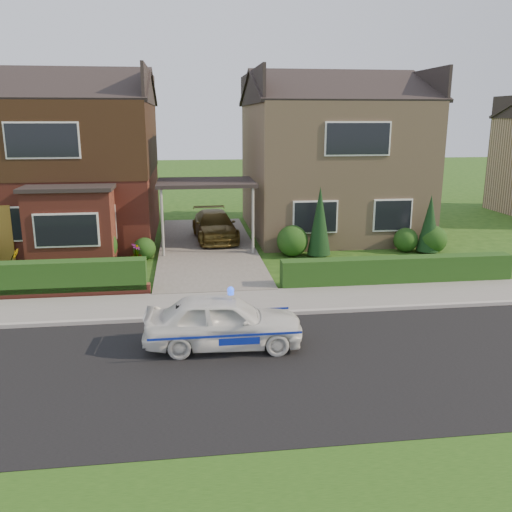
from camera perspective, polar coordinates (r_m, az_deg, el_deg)
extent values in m
plane|color=#1D4312|center=(11.73, -2.77, -11.84)|extent=(120.00, 120.00, 0.00)
cube|color=black|center=(11.73, -2.77, -11.84)|extent=(60.00, 6.00, 0.02)
cube|color=#9E9993|center=(14.50, -3.79, -6.34)|extent=(60.00, 0.16, 0.12)
cube|color=slate|center=(15.49, -4.05, -5.01)|extent=(60.00, 2.00, 0.10)
cube|color=#666059|center=(22.11, -5.15, 0.90)|extent=(3.80, 12.00, 0.12)
cube|color=brown|center=(25.10, -19.10, 8.36)|extent=(7.20, 8.00, 5.80)
cube|color=white|center=(21.83, -24.89, 3.04)|extent=(1.80, 0.08, 1.30)
cube|color=white|center=(21.09, -16.65, 3.43)|extent=(1.60, 0.08, 1.30)
cube|color=white|center=(21.09, -21.57, 11.26)|extent=(2.60, 0.08, 1.30)
cube|color=black|center=(25.01, -19.38, 11.66)|extent=(7.26, 8.06, 2.90)
cube|color=brown|center=(20.58, -18.91, 2.85)|extent=(3.00, 1.40, 2.70)
cube|color=black|center=(20.36, -19.23, 6.76)|extent=(3.20, 1.60, 0.14)
cube|color=tan|center=(25.47, 7.71, 9.08)|extent=(7.20, 8.00, 5.80)
cube|color=white|center=(21.42, 6.25, 4.10)|extent=(1.80, 0.08, 1.30)
cube|color=white|center=(22.38, 14.18, 4.19)|extent=(1.60, 0.08, 1.30)
cube|color=white|center=(21.53, 10.67, 12.04)|extent=(2.60, 0.08, 1.30)
cube|color=black|center=(21.65, -5.31, 7.71)|extent=(3.80, 3.00, 0.14)
cylinder|color=gray|center=(20.47, -9.83, 3.36)|extent=(0.10, 0.10, 2.70)
cylinder|color=gray|center=(20.61, -0.33, 3.64)|extent=(0.10, 0.10, 2.70)
cube|color=brown|center=(17.30, -23.91, -3.71)|extent=(7.70, 0.25, 0.36)
cube|color=#153410|center=(17.49, -23.72, -4.12)|extent=(7.50, 0.55, 0.90)
cube|color=#153410|center=(17.93, 14.55, -2.90)|extent=(7.50, 0.55, 0.80)
sphere|color=#153410|center=(20.55, -16.20, 1.07)|extent=(1.32, 1.32, 1.32)
sphere|color=#153410|center=(20.71, -11.66, 0.77)|extent=(0.84, 0.84, 0.84)
sphere|color=#153410|center=(20.80, 3.85, 1.60)|extent=(1.20, 1.20, 1.20)
sphere|color=#153410|center=(22.27, 15.48, 1.64)|extent=(0.96, 0.96, 0.96)
sphere|color=#153410|center=(22.40, 18.15, 1.68)|extent=(1.08, 1.08, 1.08)
cone|color=black|center=(20.69, 6.71, 3.45)|extent=(0.90, 0.90, 2.60)
cone|color=black|center=(22.21, 17.79, 3.07)|extent=(0.90, 0.90, 2.20)
imported|color=silver|center=(12.57, -3.43, -6.91)|extent=(1.66, 3.72, 1.24)
sphere|color=#193FF2|center=(12.35, -2.63, -3.85)|extent=(0.17, 0.17, 0.17)
cube|color=navy|center=(11.91, -3.17, -8.41)|extent=(3.35, 0.02, 0.05)
cube|color=navy|center=(13.28, -3.66, -5.97)|extent=(3.35, 0.02, 0.05)
ellipsoid|color=black|center=(12.36, -8.16, -6.12)|extent=(0.22, 0.17, 0.21)
sphere|color=white|center=(12.31, -8.09, -6.26)|extent=(0.11, 0.11, 0.11)
sphere|color=black|center=(12.30, -8.09, -5.54)|extent=(0.13, 0.13, 0.13)
cone|color=black|center=(12.29, -8.31, -5.25)|extent=(0.04, 0.04, 0.05)
cone|color=black|center=(12.28, -7.89, -5.24)|extent=(0.04, 0.04, 0.05)
imported|color=brown|center=(23.22, -4.38, 3.21)|extent=(1.97, 4.20, 1.18)
imported|color=gray|center=(17.74, -21.53, -2.52)|extent=(0.40, 0.32, 0.67)
imported|color=gray|center=(20.44, -24.15, -0.45)|extent=(0.56, 0.55, 0.80)
imported|color=gray|center=(20.16, -12.51, 0.20)|extent=(0.47, 0.47, 0.73)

